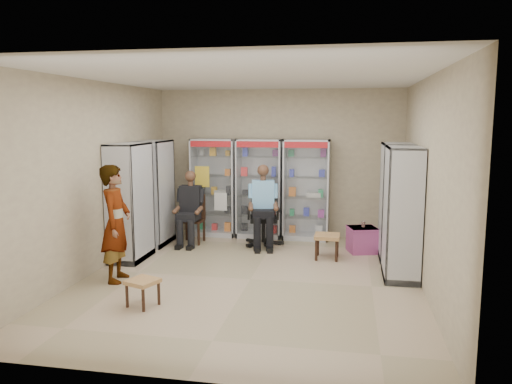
% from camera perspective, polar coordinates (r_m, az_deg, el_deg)
% --- Properties ---
extents(floor, '(6.00, 6.00, 0.00)m').
position_cam_1_polar(floor, '(7.67, -0.64, -9.94)').
color(floor, tan).
rests_on(floor, ground).
extents(room_shell, '(5.02, 6.02, 3.01)m').
position_cam_1_polar(room_shell, '(7.29, -0.67, 4.91)').
color(room_shell, '#BBAD8B').
rests_on(room_shell, ground).
extents(cabinet_back_left, '(0.90, 0.50, 2.00)m').
position_cam_1_polar(cabinet_back_left, '(10.33, -4.80, 0.52)').
color(cabinet_back_left, silver).
rests_on(cabinet_back_left, floor).
extents(cabinet_back_mid, '(0.90, 0.50, 2.00)m').
position_cam_1_polar(cabinet_back_mid, '(10.12, 0.40, 0.39)').
color(cabinet_back_mid, '#A3A5AA').
rests_on(cabinet_back_mid, floor).
extents(cabinet_back_right, '(0.90, 0.50, 2.00)m').
position_cam_1_polar(cabinet_back_right, '(10.00, 5.76, 0.25)').
color(cabinet_back_right, '#B1B5B9').
rests_on(cabinet_back_right, floor).
extents(cabinet_right_far, '(0.90, 0.50, 2.00)m').
position_cam_1_polar(cabinet_right_far, '(8.89, 15.67, -1.05)').
color(cabinet_right_far, '#AEB0B6').
rests_on(cabinet_right_far, floor).
extents(cabinet_right_near, '(0.90, 0.50, 2.00)m').
position_cam_1_polar(cabinet_right_near, '(7.81, 16.37, -2.36)').
color(cabinet_right_near, '#AFB1B6').
rests_on(cabinet_right_near, floor).
extents(cabinet_left_far, '(0.90, 0.50, 2.00)m').
position_cam_1_polar(cabinet_left_far, '(9.76, -11.52, -0.09)').
color(cabinet_left_far, '#9EA0A5').
rests_on(cabinet_left_far, floor).
extents(cabinet_left_near, '(0.90, 0.50, 2.00)m').
position_cam_1_polar(cabinet_left_near, '(8.76, -14.21, -1.14)').
color(cabinet_left_near, silver).
rests_on(cabinet_left_near, floor).
extents(wooden_chair, '(0.42, 0.42, 0.94)m').
position_cam_1_polar(wooden_chair, '(9.80, -7.30, -3.09)').
color(wooden_chair, black).
rests_on(wooden_chair, floor).
extents(seated_customer, '(0.44, 0.60, 1.34)m').
position_cam_1_polar(seated_customer, '(9.72, -7.41, -1.99)').
color(seated_customer, black).
rests_on(seated_customer, floor).
extents(office_chair, '(0.74, 0.74, 1.15)m').
position_cam_1_polar(office_chair, '(9.52, 0.85, -2.73)').
color(office_chair, black).
rests_on(office_chair, floor).
extents(seated_shopkeeper, '(0.60, 0.75, 1.46)m').
position_cam_1_polar(seated_shopkeeper, '(9.44, 0.80, -1.85)').
color(seated_shopkeeper, '#6195C1').
rests_on(seated_shopkeeper, floor).
extents(pink_trunk, '(0.59, 0.58, 0.46)m').
position_cam_1_polar(pink_trunk, '(9.30, 12.04, -5.35)').
color(pink_trunk, '#B84982').
rests_on(pink_trunk, floor).
extents(tea_glass, '(0.07, 0.07, 0.10)m').
position_cam_1_polar(tea_glass, '(9.28, 12.18, -3.60)').
color(tea_glass, '#5F1C08').
rests_on(tea_glass, pink_trunk).
extents(woven_stool_a, '(0.43, 0.43, 0.43)m').
position_cam_1_polar(woven_stool_a, '(8.78, 8.11, -6.19)').
color(woven_stool_a, '#AE7649').
rests_on(woven_stool_a, floor).
extents(woven_stool_b, '(0.46, 0.46, 0.36)m').
position_cam_1_polar(woven_stool_b, '(6.75, -12.80, -11.16)').
color(woven_stool_b, '#95623F').
rests_on(woven_stool_b, floor).
extents(standing_man, '(0.50, 0.69, 1.75)m').
position_cam_1_polar(standing_man, '(7.68, -15.71, -3.48)').
color(standing_man, '#949496').
rests_on(standing_man, floor).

